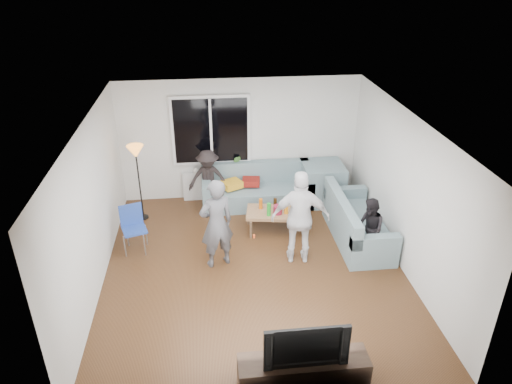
{
  "coord_description": "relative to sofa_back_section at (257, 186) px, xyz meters",
  "views": [
    {
      "loc": [
        -0.7,
        -6.55,
        4.83
      ],
      "look_at": [
        0.1,
        0.6,
        1.15
      ],
      "focal_mm": 33.1,
      "sensor_mm": 36.0,
      "label": 1
    }
  ],
  "objects": [
    {
      "name": "window_frame",
      "position": [
        -0.91,
        0.42,
        1.12
      ],
      "size": [
        1.62,
        0.06,
        1.47
      ],
      "primitive_type": "cube",
      "color": "white",
      "rests_on": "wall_back"
    },
    {
      "name": "vase",
      "position": [
        -1.26,
        0.35,
        0.27
      ],
      "size": [
        0.17,
        0.17,
        0.15
      ],
      "primitive_type": "imported",
      "rotation": [
        0.0,
        0.0,
        -0.14
      ],
      "color": "silver",
      "rests_on": "radiator"
    },
    {
      "name": "bottle_a",
      "position": [
        -0.04,
        -0.92,
        0.08
      ],
      "size": [
        0.07,
        0.07,
        0.21
      ],
      "primitive_type": "cylinder",
      "color": "#CA590B",
      "rests_on": "coffee_table"
    },
    {
      "name": "window_mullion",
      "position": [
        -0.91,
        0.37,
        1.12
      ],
      "size": [
        0.05,
        0.03,
        1.35
      ],
      "primitive_type": "cube",
      "color": "white",
      "rests_on": "window_frame"
    },
    {
      "name": "wall_back",
      "position": [
        -0.31,
        0.5,
        0.88
      ],
      "size": [
        5.0,
        0.04,
        2.6
      ],
      "primitive_type": "cube",
      "color": "silver",
      "rests_on": "ground"
    },
    {
      "name": "floor",
      "position": [
        -0.31,
        -2.27,
        -0.45
      ],
      "size": [
        5.0,
        5.5,
        0.04
      ],
      "primitive_type": "cube",
      "color": "#56351C",
      "rests_on": "ground"
    },
    {
      "name": "wall_right",
      "position": [
        2.21,
        -2.27,
        0.88
      ],
      "size": [
        0.04,
        5.5,
        2.6
      ],
      "primitive_type": "cube",
      "color": "silver",
      "rests_on": "ground"
    },
    {
      "name": "potted_plant",
      "position": [
        -0.41,
        0.35,
        0.38
      ],
      "size": [
        0.23,
        0.2,
        0.38
      ],
      "primitive_type": "imported",
      "rotation": [
        0.0,
        0.0,
        -0.17
      ],
      "color": "#3E6F2C",
      "rests_on": "radiator"
    },
    {
      "name": "spectator_back",
      "position": [
        -1.02,
        0.03,
        0.21
      ],
      "size": [
        0.83,
        0.49,
        1.27
      ],
      "primitive_type": "imported",
      "rotation": [
        0.0,
        0.0,
        -0.02
      ],
      "color": "black",
      "rests_on": "floor"
    },
    {
      "name": "radiator",
      "position": [
        -0.91,
        0.38,
        -0.11
      ],
      "size": [
        1.3,
        0.12,
        0.62
      ],
      "primitive_type": "cube",
      "color": "silver",
      "rests_on": "floor"
    },
    {
      "name": "spectator_right",
      "position": [
        1.71,
        -2.14,
        0.14
      ],
      "size": [
        0.49,
        0.6,
        1.12
      ],
      "primitive_type": "imported",
      "rotation": [
        0.0,
        0.0,
        -1.44
      ],
      "color": "black",
      "rests_on": "floor"
    },
    {
      "name": "bottle_d",
      "position": [
        0.42,
        -1.16,
        0.1
      ],
      "size": [
        0.07,
        0.07,
        0.24
      ],
      "primitive_type": "cylinder",
      "color": "orange",
      "rests_on": "coffee_table"
    },
    {
      "name": "wall_front",
      "position": [
        -0.31,
        -5.04,
        0.88
      ],
      "size": [
        5.0,
        0.04,
        2.6
      ],
      "primitive_type": "cube",
      "color": "silver",
      "rests_on": "ground"
    },
    {
      "name": "wall_left",
      "position": [
        -2.83,
        -2.27,
        0.88
      ],
      "size": [
        0.04,
        5.5,
        2.6
      ],
      "primitive_type": "cube",
      "color": "silver",
      "rests_on": "ground"
    },
    {
      "name": "player_left",
      "position": [
        -0.92,
        -2.07,
        0.38
      ],
      "size": [
        0.68,
        0.56,
        1.6
      ],
      "primitive_type": "imported",
      "rotation": [
        0.0,
        0.0,
        3.49
      ],
      "color": "#4D4D52",
      "rests_on": "floor"
    },
    {
      "name": "cushion_yellow",
      "position": [
        -0.53,
        -0.02,
        0.09
      ],
      "size": [
        0.48,
        0.46,
        0.14
      ],
      "primitive_type": "cube",
      "rotation": [
        0.0,
        0.0,
        0.46
      ],
      "color": "gold",
      "rests_on": "sofa_back_section"
    },
    {
      "name": "television",
      "position": [
        0.03,
        -4.77,
        0.31
      ],
      "size": [
        1.02,
        0.13,
        0.59
      ],
      "primitive_type": "imported",
      "color": "black",
      "rests_on": "tv_console"
    },
    {
      "name": "sofa_corner",
      "position": [
        1.39,
        0.0,
        0.0
      ],
      "size": [
        0.85,
        0.85,
        0.85
      ],
      "primitive_type": "cube",
      "color": "slate",
      "rests_on": "floor"
    },
    {
      "name": "tv_console",
      "position": [
        0.03,
        -4.77,
        -0.2
      ],
      "size": [
        1.6,
        0.4,
        0.44
      ],
      "primitive_type": "cube",
      "color": "#322519",
      "rests_on": "floor"
    },
    {
      "name": "floor_lamp",
      "position": [
        -2.36,
        -0.33,
        0.36
      ],
      "size": [
        0.32,
        0.32,
        1.56
      ],
      "primitive_type": null,
      "color": "orange",
      "rests_on": "floor"
    },
    {
      "name": "window_glass",
      "position": [
        -0.91,
        0.38,
        1.12
      ],
      "size": [
        1.5,
        0.02,
        1.35
      ],
      "primitive_type": "cube",
      "color": "black",
      "rests_on": "window_frame"
    },
    {
      "name": "cushion_red",
      "position": [
        -0.12,
        0.06,
        0.09
      ],
      "size": [
        0.4,
        0.35,
        0.13
      ],
      "primitive_type": "cube",
      "rotation": [
        0.0,
        0.0,
        -0.14
      ],
      "color": "maroon",
      "rests_on": "sofa_back_section"
    },
    {
      "name": "side_chair",
      "position": [
        -2.36,
        -1.51,
        0.01
      ],
      "size": [
        0.5,
        0.5,
        0.86
      ],
      "primitive_type": null,
      "rotation": [
        0.0,
        0.0,
        0.32
      ],
      "color": "#23419A",
      "rests_on": "floor"
    },
    {
      "name": "player_right",
      "position": [
        0.49,
        -2.1,
        0.42
      ],
      "size": [
        1.03,
        0.53,
        1.68
      ],
      "primitive_type": "imported",
      "rotation": [
        0.0,
        0.0,
        3.02
      ],
      "color": "silver",
      "rests_on": "floor"
    },
    {
      "name": "coffee_table",
      "position": [
        0.23,
        -1.06,
        -0.22
      ],
      "size": [
        1.18,
        0.77,
        0.4
      ],
      "primitive_type": "cube",
      "rotation": [
        0.0,
        0.0,
        -0.16
      ],
      "color": "#A5764F",
      "rests_on": "floor"
    },
    {
      "name": "ceiling",
      "position": [
        -0.31,
        -2.27,
        2.2
      ],
      "size": [
        5.0,
        5.5,
        0.04
      ],
      "primitive_type": "cube",
      "color": "white",
      "rests_on": "ground"
    },
    {
      "name": "sofa_back_section",
      "position": [
        0.0,
        0.0,
        0.0
      ],
      "size": [
        2.3,
        0.85,
        0.85
      ],
      "primitive_type": null,
      "color": "slate",
      "rests_on": "floor"
    },
    {
      "name": "bottle_c",
      "position": [
        0.24,
        -0.96,
        0.09
      ],
      "size": [
        0.07,
        0.07,
        0.23
      ],
      "primitive_type": "cylinder",
      "color": "black",
      "rests_on": "coffee_table"
    },
    {
      "name": "pitcher",
      "position": [
        0.26,
        -1.15,
        0.06
      ],
      "size": [
        0.17,
        0.17,
        0.17
      ],
      "primitive_type": "cylinder",
      "color": "maroon",
      "rests_on": "coffee_table"
    },
    {
      "name": "bottle_b",
      "position": [
        0.08,
        -1.2,
        0.1
      ],
      "size": [
        0.08,
        0.08,
        0.25
      ],
      "primitive_type": "cylinder",
      "color": "#1B9924",
      "rests_on": "coffee_table"
    },
    {
      "name": "sofa_right_section",
      "position": [
        1.71,
        -1.56,
        0.0
      ],
      "size": [
        2.0,
        0.85,
        0.85
      ],
      "primitive_type": null,
      "rotation": [
        0.0,
        0.0,
        1.57
      ],
      "color": "slate",
      "rests_on": "floor"
    }
  ]
}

